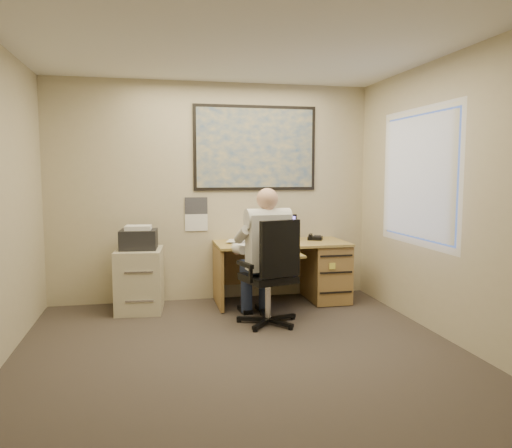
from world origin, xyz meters
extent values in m
cube|color=#38312B|center=(0.00, 0.00, 0.00)|extent=(4.00, 4.50, 0.00)
cube|color=white|center=(0.00, 0.00, 2.70)|extent=(4.00, 4.50, 0.00)
cube|color=#C3B693|center=(0.00, 2.25, 1.35)|extent=(4.00, 0.00, 2.70)
cube|color=#C3B693|center=(0.00, -2.25, 1.35)|extent=(4.00, 0.00, 2.70)
cube|color=#C3B693|center=(2.00, 0.00, 1.35)|extent=(0.00, 4.50, 2.70)
cube|color=tan|center=(0.79, 1.88, 0.73)|extent=(1.60, 0.75, 0.03)
cube|color=#A88044|center=(1.36, 1.88, 0.36)|extent=(0.45, 0.70, 0.70)
cube|color=#A88044|center=(0.01, 1.88, 0.36)|extent=(0.04, 0.70, 0.70)
cube|color=#A88044|center=(0.79, 2.22, 0.45)|extent=(1.55, 0.03, 0.55)
cylinder|color=black|center=(0.81, 2.02, 0.76)|extent=(0.16, 0.16, 0.02)
cube|color=black|center=(0.81, 2.00, 0.93)|extent=(0.40, 0.07, 0.30)
cube|color=#7055E8|center=(0.81, 1.98, 0.93)|extent=(0.35, 0.04, 0.26)
cube|color=tan|center=(0.64, 1.43, 0.66)|extent=(0.55, 0.30, 0.02)
cube|color=beige|center=(0.64, 1.43, 0.68)|extent=(0.43, 0.14, 0.02)
cube|color=black|center=(1.26, 1.99, 0.77)|extent=(0.23, 0.22, 0.04)
cylinder|color=silver|center=(0.38, 1.81, 0.84)|extent=(0.08, 0.08, 0.19)
cylinder|color=white|center=(0.69, 1.96, 0.80)|extent=(0.07, 0.07, 0.09)
cube|color=white|center=(0.34, 1.88, 0.76)|extent=(0.60, 0.56, 0.02)
cube|color=#1E4C93|center=(0.54, 2.23, 1.90)|extent=(1.56, 0.03, 1.06)
cube|color=white|center=(-0.21, 2.24, 1.08)|extent=(0.28, 0.01, 0.42)
cube|color=beige|center=(-0.91, 1.88, 0.36)|extent=(0.57, 0.66, 0.72)
cube|color=black|center=(-0.91, 1.88, 0.83)|extent=(0.44, 0.40, 0.23)
cube|color=white|center=(-0.91, 1.86, 0.97)|extent=(0.31, 0.25, 0.05)
cylinder|color=silver|center=(0.43, 1.07, 0.26)|extent=(0.06, 0.06, 0.42)
cube|color=black|center=(0.43, 1.07, 0.49)|extent=(0.60, 0.60, 0.07)
cube|color=black|center=(0.36, 0.84, 0.84)|extent=(0.44, 0.18, 0.57)
camera|label=1|loc=(-0.76, -3.95, 1.61)|focal=35.00mm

